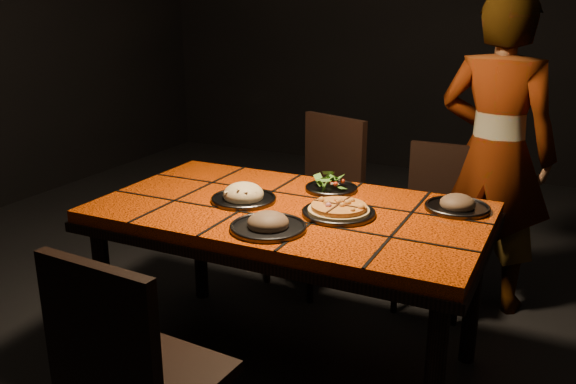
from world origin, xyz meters
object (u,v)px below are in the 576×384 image
at_px(chair_far_right, 439,215).
at_px(plate_pasta, 244,196).
at_px(dining_table, 290,224).
at_px(chair_near, 131,371).
at_px(diner, 495,154).
at_px(chair_far_left, 321,190).
at_px(plate_pizza, 339,211).

relative_size(chair_far_right, plate_pasta, 3.05).
distance_m(dining_table, chair_near, 0.98).
xyz_separation_m(chair_near, diner, (0.74, 1.97, 0.30)).
xyz_separation_m(chair_far_left, diner, (0.90, 0.13, 0.28)).
bearing_deg(dining_table, plate_pasta, -173.54).
bearing_deg(diner, chair_far_right, 33.69).
xyz_separation_m(dining_table, plate_pizza, (0.22, -0.01, 0.10)).
distance_m(dining_table, diner, 1.22).
xyz_separation_m(chair_far_right, plate_pizza, (-0.22, -0.91, 0.28)).
relative_size(dining_table, chair_far_left, 1.70).
relative_size(chair_far_left, chair_far_right, 1.12).
relative_size(chair_far_right, plate_pizza, 2.86).
distance_m(dining_table, plate_pizza, 0.24).
relative_size(chair_far_left, diner, 0.58).
distance_m(dining_table, plate_pasta, 0.23).
distance_m(chair_far_right, plate_pizza, 0.97).
relative_size(chair_far_left, plate_pizza, 3.20).
relative_size(chair_near, chair_far_right, 1.07).
relative_size(dining_table, plate_pasta, 5.80).
height_order(chair_near, plate_pizza, chair_near).
relative_size(dining_table, chair_far_right, 1.90).
bearing_deg(chair_far_right, chair_far_left, -178.86).
bearing_deg(diner, dining_table, 65.25).
bearing_deg(plate_pizza, chair_far_right, 76.36).
bearing_deg(chair_near, chair_far_left, -80.98).
bearing_deg(chair_far_right, plate_pasta, -126.27).
height_order(dining_table, chair_near, chair_near).
xyz_separation_m(chair_far_right, diner, (0.24, 0.11, 0.34)).
bearing_deg(chair_near, chair_far_right, -101.12).
bearing_deg(plate_pizza, diner, 65.75).
bearing_deg(dining_table, chair_near, -93.45).
bearing_deg(dining_table, chair_far_right, 63.82).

